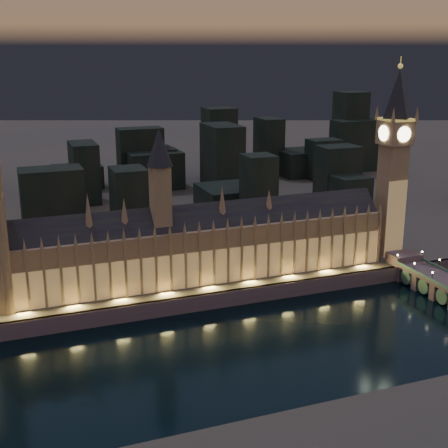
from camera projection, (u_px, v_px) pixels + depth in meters
name	position (u px, v px, depth m)	size (l,w,h in m)	color
ground_plane	(258.00, 342.00, 269.56)	(2000.00, 2000.00, 0.00)	black
north_bank	(81.00, 151.00, 735.85)	(2000.00, 960.00, 8.00)	#3E4444
embankment_wall	(225.00, 299.00, 305.31)	(2000.00, 2.50, 8.00)	#584357
palace_of_westminster	(199.00, 245.00, 315.65)	(202.00, 21.23, 78.00)	#906F5A
elizabeth_tower	(394.00, 148.00, 342.87)	(18.00, 18.00, 110.04)	#906F5A
city_backdrop	(178.00, 167.00, 496.30)	(462.10, 215.63, 75.60)	black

